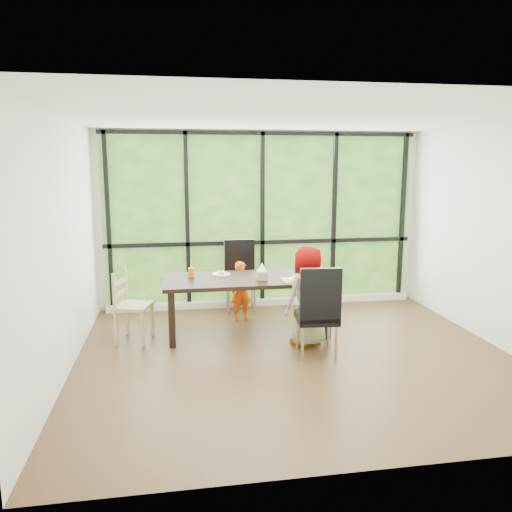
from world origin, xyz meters
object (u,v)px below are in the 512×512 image
Objects in this scene: orange_cup at (191,272)px; white_mug at (319,270)px; child_toddler at (241,291)px; green_cup at (318,275)px; tissue_box at (262,276)px; dining_table at (247,306)px; chair_window_leather at (241,277)px; plate_far at (221,274)px; plate_near at (297,279)px; child_older at (305,296)px; chair_interior_leather at (317,311)px; chair_end_beech at (134,306)px.

orange_cup reaches higher than white_mug.
green_cup reaches higher than child_toddler.
orange_cup reaches higher than tissue_box.
tissue_box is (0.17, -0.15, 0.43)m from dining_table.
chair_window_leather is at bearing 87.55° from dining_table.
plate_far is 2.64× the size of white_mug.
green_cup is at bearing -17.70° from dining_table.
dining_table is at bearing 160.19° from plate_near.
orange_cup is at bearing -51.53° from child_older.
chair_interior_leather reaches higher than tissue_box.
child_older reaches higher than green_cup.
child_toddler is at bearing 135.85° from green_cup.
dining_table is 17.00× the size of tissue_box.
dining_table is 0.96m from chair_window_leather.
chair_interior_leather reaches higher than child_toddler.
chair_window_leather is 1.13m from tissue_box.
chair_interior_leather is 1.76m from orange_cup.
dining_table is 1.75× the size of child_older.
chair_window_leather is 1.32m from plate_near.
plate_far is at bearing -59.92° from chair_end_beech.
child_toddler reaches higher than white_mug.
green_cup is at bearing -102.22° from chair_interior_leather.
green_cup is at bearing -10.54° from tissue_box.
child_toddler is at bearing -60.43° from chair_interior_leather.
tissue_box reaches higher than plate_near.
dining_table is at bearing -48.40° from chair_interior_leather.
plate_far reaches higher than dining_table.
plate_near is at bearing -110.59° from child_older.
dining_table is 1.99× the size of chair_interior_leather.
chair_end_beech is 0.84m from orange_cup.
plate_near is 0.27m from green_cup.
tissue_box is at bearing -37.43° from plate_far.
plate_far is 1.08× the size of plate_near.
plate_near is at bearing -141.60° from white_mug.
child_older is at bearing -132.82° from green_cup.
chair_window_leather reaches higher than dining_table.
white_mug is at bearing 4.05° from dining_table.
chair_interior_leather reaches higher than plate_near.
child_older reaches higher than plate_far.
plate_near is at bearing 167.60° from green_cup.
child_toddler reaches higher than plate_near.
plate_near is (2.05, -0.18, 0.31)m from chair_end_beech.
dining_table is 0.57m from child_toddler.
tissue_box is (0.49, -0.37, 0.05)m from plate_far.
chair_interior_leather is 2.29m from chair_end_beech.
child_toddler is 6.55× the size of green_cup.
chair_interior_leather is 4.68× the size of plate_near.
plate_near is at bearing -9.46° from tissue_box.
chair_window_leather is 1.13m from orange_cup.
dining_table is at bearing -12.09° from orange_cup.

